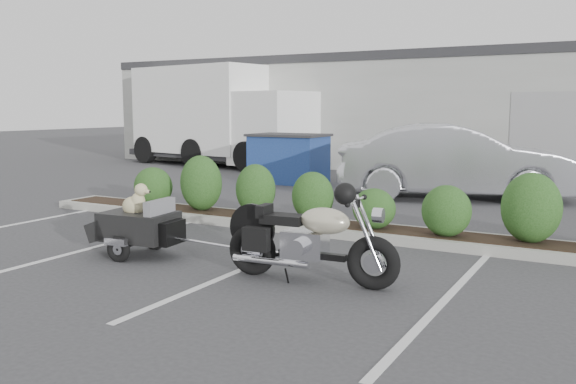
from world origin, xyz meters
The scene contains 8 objects.
ground centered at (0.00, 0.00, 0.00)m, with size 90.00×90.00×0.00m, color #38383A.
planter_kerb centered at (1.00, 2.20, 0.07)m, with size 12.00×1.00×0.15m, color #9E9E93.
building centered at (0.00, 17.00, 2.00)m, with size 26.00×10.00×4.00m, color #9EA099.
motorcycle centered at (2.24, -0.70, 0.52)m, with size 2.26×0.79×1.30m.
pet_trailer centered at (-0.54, -0.68, 0.45)m, with size 1.81×1.02×1.07m.
sedan centered at (2.06, 7.15, 0.88)m, with size 1.87×5.35×1.76m, color #B7B7BF.
dumpster centered at (-2.86, 8.02, 0.71)m, with size 2.13×1.46×1.40m.
delivery_truck centered at (-7.72, 11.61, 1.76)m, with size 8.31×3.92×3.66m.
Camera 1 is at (5.55, -7.21, 2.13)m, focal length 38.00 mm.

